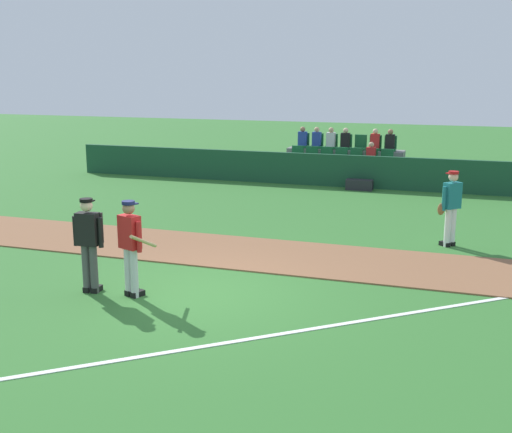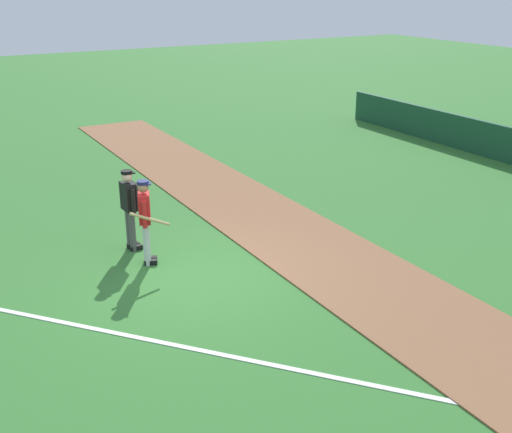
{
  "view_description": "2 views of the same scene",
  "coord_description": "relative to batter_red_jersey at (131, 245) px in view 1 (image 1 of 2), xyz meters",
  "views": [
    {
      "loc": [
        4.63,
        -10.43,
        3.99
      ],
      "look_at": [
        0.48,
        1.84,
        1.08
      ],
      "focal_mm": 45.72,
      "sensor_mm": 36.0,
      "label": 1
    },
    {
      "loc": [
        10.19,
        -4.47,
        5.49
      ],
      "look_at": [
        -0.09,
        1.41,
        0.97
      ],
      "focal_mm": 44.31,
      "sensor_mm": 36.0,
      "label": 2
    }
  ],
  "objects": [
    {
      "name": "foul_line_chalk",
      "position": [
        4.06,
        0.07,
        -0.96
      ],
      "size": [
        9.17,
        7.89,
        0.01
      ],
      "primitive_type": "cube",
      "rotation": [
        0.0,
        0.0,
        0.71
      ],
      "color": "white",
      "rests_on": "ground"
    },
    {
      "name": "infield_dirt_path",
      "position": [
        1.06,
        3.32,
        -0.95
      ],
      "size": [
        28.0,
        2.57,
        0.03
      ],
      "primitive_type": "cube",
      "color": "brown",
      "rests_on": "ground"
    },
    {
      "name": "dugout_fence",
      "position": [
        1.06,
        12.42,
        -0.41
      ],
      "size": [
        20.0,
        0.16,
        1.12
      ],
      "primitive_type": "cube",
      "color": "#19472D",
      "rests_on": "ground"
    },
    {
      "name": "umpire_home_plate",
      "position": [
        -0.83,
        -0.03,
        0.03
      ],
      "size": [
        0.59,
        0.32,
        1.76
      ],
      "color": "#4C4C4C",
      "rests_on": "ground"
    },
    {
      "name": "batter_red_jersey",
      "position": [
        0.0,
        0.0,
        0.0
      ],
      "size": [
        0.6,
        0.8,
        1.76
      ],
      "color": "silver",
      "rests_on": "ground"
    },
    {
      "name": "equipment_bag",
      "position": [
        2.03,
        11.97,
        -0.79
      ],
      "size": [
        0.9,
        0.36,
        0.36
      ],
      "primitive_type": "cube",
      "color": "#232328",
      "rests_on": "ground"
    },
    {
      "name": "ground_plane",
      "position": [
        1.06,
        0.57,
        -0.97
      ],
      "size": [
        80.0,
        80.0,
        0.0
      ],
      "primitive_type": "plane",
      "color": "#33702D"
    },
    {
      "name": "stadium_bleachers",
      "position": [
        1.07,
        13.88,
        -0.44
      ],
      "size": [
        4.45,
        2.1,
        1.9
      ],
      "color": "slate",
      "rests_on": "ground"
    },
    {
      "name": "runner_teal_jersey",
      "position": [
        5.24,
        5.39,
        -0.01
      ],
      "size": [
        0.54,
        0.51,
        1.76
      ],
      "color": "white",
      "rests_on": "ground"
    }
  ]
}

